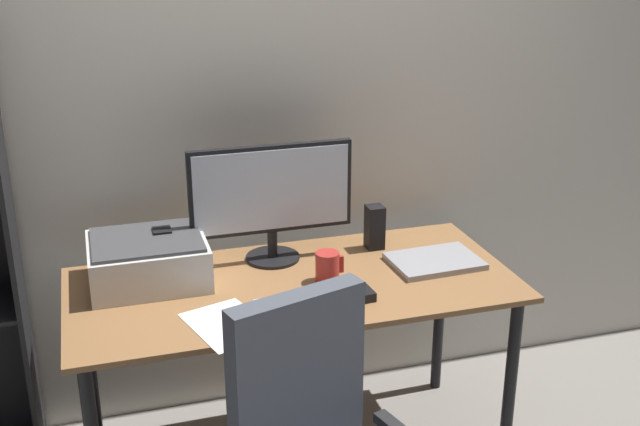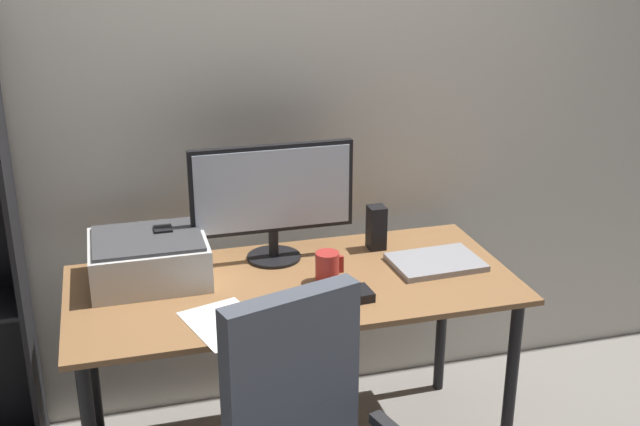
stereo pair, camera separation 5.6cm
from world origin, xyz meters
TOP-DOWN VIEW (x-y plane):
  - back_wall at (0.00, 0.53)m, footprint 6.40×0.10m
  - desk at (0.00, 0.00)m, footprint 1.55×0.71m
  - monitor at (-0.02, 0.21)m, footprint 0.60×0.20m
  - keyboard at (-0.02, -0.18)m, footprint 0.29×0.11m
  - mouse at (0.19, -0.18)m, footprint 0.06×0.10m
  - coffee_mug at (0.12, -0.03)m, footprint 0.10×0.08m
  - laptop at (0.54, 0.00)m, footprint 0.33×0.24m
  - speaker_left at (-0.42, 0.21)m, footprint 0.06×0.07m
  - speaker_right at (0.38, 0.21)m, footprint 0.06×0.07m
  - printer at (-0.48, 0.16)m, footprint 0.40×0.34m
  - paper_sheet at (-0.28, -0.23)m, footprint 0.29×0.34m

SIDE VIEW (x-z plane):
  - desk at x=0.00m, z-range 0.29..1.03m
  - paper_sheet at x=-0.28m, z-range 0.74..0.74m
  - keyboard at x=-0.02m, z-range 0.74..0.76m
  - laptop at x=0.54m, z-range 0.74..0.76m
  - mouse at x=0.19m, z-range 0.74..0.77m
  - coffee_mug at x=0.12m, z-range 0.74..0.85m
  - printer at x=-0.48m, z-range 0.74..0.90m
  - speaker_left at x=-0.42m, z-range 0.74..0.91m
  - speaker_right at x=0.38m, z-range 0.74..0.91m
  - monitor at x=-0.02m, z-range 0.77..1.21m
  - back_wall at x=0.00m, z-range 0.00..2.60m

